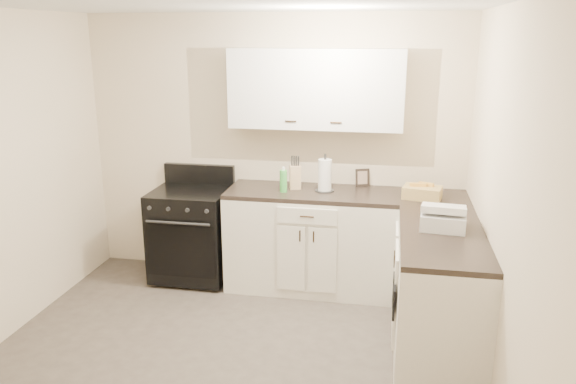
% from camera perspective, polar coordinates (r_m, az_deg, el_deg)
% --- Properties ---
extents(floor, '(3.60, 3.60, 0.00)m').
position_cam_1_polar(floor, '(4.21, -6.73, -17.61)').
color(floor, '#473F38').
rests_on(floor, ground).
extents(ceiling, '(3.60, 3.60, 0.00)m').
position_cam_1_polar(ceiling, '(3.53, -8.10, 18.69)').
color(ceiling, white).
rests_on(ceiling, wall_back).
extents(wall_back, '(3.60, 0.00, 3.60)m').
position_cam_1_polar(wall_back, '(5.37, -1.51, 4.37)').
color(wall_back, beige).
rests_on(wall_back, ground).
extents(wall_right, '(0.00, 3.60, 3.60)m').
position_cam_1_polar(wall_right, '(3.58, 21.29, -2.59)').
color(wall_right, beige).
rests_on(wall_right, ground).
extents(wall_front, '(3.60, 0.00, 3.60)m').
position_cam_1_polar(wall_front, '(2.18, -22.34, -14.74)').
color(wall_front, beige).
rests_on(wall_front, ground).
extents(base_cabinets_back, '(1.55, 0.60, 0.90)m').
position_cam_1_polar(base_cabinets_back, '(5.24, 2.43, -5.06)').
color(base_cabinets_back, silver).
rests_on(base_cabinets_back, floor).
extents(base_cabinets_right, '(0.60, 1.90, 0.90)m').
position_cam_1_polar(base_cabinets_right, '(4.61, 14.74, -8.60)').
color(base_cabinets_right, silver).
rests_on(base_cabinets_right, floor).
extents(countertop_back, '(1.55, 0.60, 0.04)m').
position_cam_1_polar(countertop_back, '(5.09, 2.49, -0.11)').
color(countertop_back, black).
rests_on(countertop_back, base_cabinets_back).
extents(countertop_right, '(0.60, 1.90, 0.04)m').
position_cam_1_polar(countertop_right, '(4.44, 15.16, -3.06)').
color(countertop_right, black).
rests_on(countertop_right, base_cabinets_right).
extents(upper_cabinets, '(1.55, 0.30, 0.70)m').
position_cam_1_polar(upper_cabinets, '(5.06, 2.86, 10.42)').
color(upper_cabinets, silver).
rests_on(upper_cabinets, wall_back).
extents(stove, '(0.71, 0.60, 0.86)m').
position_cam_1_polar(stove, '(5.48, -9.78, -4.19)').
color(stove, black).
rests_on(stove, floor).
extents(knife_block, '(0.12, 0.11, 0.22)m').
position_cam_1_polar(knife_block, '(5.13, 0.74, 1.51)').
color(knife_block, '#D0B980').
rests_on(knife_block, countertop_back).
extents(paper_towel, '(0.13, 0.13, 0.29)m').
position_cam_1_polar(paper_towel, '(5.05, 3.76, 1.70)').
color(paper_towel, white).
rests_on(paper_towel, countertop_back).
extents(soap_bottle, '(0.09, 0.09, 0.20)m').
position_cam_1_polar(soap_bottle, '(5.03, -0.47, 1.13)').
color(soap_bottle, green).
rests_on(soap_bottle, countertop_back).
extents(picture_frame, '(0.14, 0.09, 0.16)m').
position_cam_1_polar(picture_frame, '(5.27, 7.58, 1.48)').
color(picture_frame, black).
rests_on(picture_frame, countertop_back).
extents(wicker_basket, '(0.35, 0.27, 0.11)m').
position_cam_1_polar(wicker_basket, '(4.97, 13.48, -0.05)').
color(wicker_basket, tan).
rests_on(wicker_basket, countertop_right).
extents(countertop_grill, '(0.35, 0.33, 0.12)m').
position_cam_1_polar(countertop_grill, '(4.26, 15.48, -2.80)').
color(countertop_grill, white).
rests_on(countertop_grill, countertop_right).
extents(glass_jar, '(0.10, 0.10, 0.14)m').
position_cam_1_polar(glass_jar, '(4.29, 14.92, -2.45)').
color(glass_jar, silver).
rests_on(glass_jar, countertop_right).
extents(oven_mitt_near, '(0.02, 0.13, 0.23)m').
position_cam_1_polar(oven_mitt_near, '(4.05, 10.70, -10.94)').
color(oven_mitt_near, black).
rests_on(oven_mitt_near, base_cabinets_right).
extents(oven_mitt_far, '(0.02, 0.13, 0.23)m').
position_cam_1_polar(oven_mitt_far, '(4.25, 10.71, -9.72)').
color(oven_mitt_far, black).
rests_on(oven_mitt_far, base_cabinets_right).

